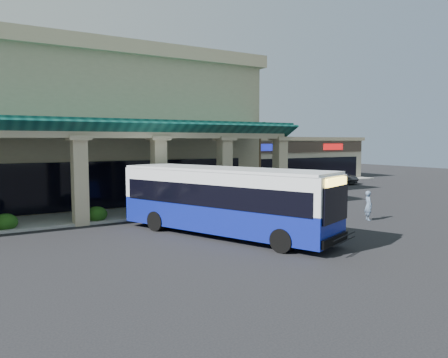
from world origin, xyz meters
TOP-DOWN VIEW (x-y plane):
  - ground at (0.00, 0.00)m, footprint 110.00×110.00m
  - main_building at (-8.00, 16.00)m, footprint 30.80×14.80m
  - arcade at (-8.00, 6.80)m, footprint 30.00×6.20m
  - strip_mall at (18.00, 24.00)m, footprint 22.50×12.50m
  - palm_0 at (8.50, 11.00)m, footprint 2.40×2.40m
  - palm_1 at (9.50, 14.00)m, footprint 2.40×2.40m
  - broadleaf_tree at (7.50, 19.00)m, footprint 2.60×2.60m
  - transit_bus at (-2.35, -1.00)m, footprint 6.69×11.67m
  - pedestrian at (6.67, -1.87)m, footprint 0.63×0.72m
  - car_silver at (11.86, 14.56)m, footprint 2.85×4.44m
  - car_white at (13.66, 13.97)m, footprint 3.31×4.89m
  - car_red at (16.17, 12.92)m, footprint 2.56×5.31m
  - car_gray at (20.98, 14.48)m, footprint 3.35×5.33m

SIDE VIEW (x-z plane):
  - ground at x=0.00m, z-range 0.00..0.00m
  - car_gray at x=20.98m, z-range 0.00..1.37m
  - car_silver at x=11.86m, z-range 0.00..1.41m
  - car_red at x=16.17m, z-range 0.00..1.49m
  - car_white at x=13.66m, z-range 0.00..1.53m
  - pedestrian at x=6.67m, z-range 0.00..1.67m
  - transit_bus at x=-2.35m, z-range 0.00..3.21m
  - broadleaf_tree at x=7.50m, z-range 0.00..4.81m
  - strip_mall at x=18.00m, z-range 0.00..4.90m
  - arcade at x=-8.00m, z-range 0.00..5.70m
  - palm_1 at x=9.50m, z-range 0.00..5.80m
  - palm_0 at x=8.50m, z-range 0.00..6.60m
  - main_building at x=-8.00m, z-range 0.00..11.35m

